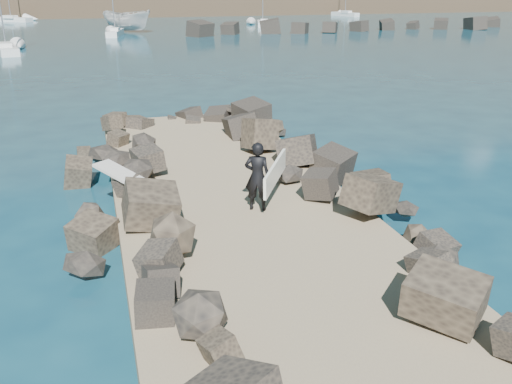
# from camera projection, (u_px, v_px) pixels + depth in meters

# --- Properties ---
(ground) EXTENTS (800.00, 800.00, 0.00)m
(ground) POSITION_uv_depth(u_px,v_px,m) (245.00, 235.00, 14.02)
(ground) COLOR #0F384C
(ground) RESTS_ON ground
(jetty) EXTENTS (6.00, 26.00, 0.60)m
(jetty) POSITION_uv_depth(u_px,v_px,m) (269.00, 261.00, 12.11)
(jetty) COLOR #8C7759
(jetty) RESTS_ON ground
(riprap_left) EXTENTS (2.60, 22.00, 1.00)m
(riprap_left) POSITION_uv_depth(u_px,v_px,m) (128.00, 259.00, 11.75)
(riprap_left) COLOR black
(riprap_left) RESTS_ON ground
(riprap_right) EXTENTS (2.60, 22.00, 1.00)m
(riprap_right) POSITION_uv_depth(u_px,v_px,m) (382.00, 228.00, 13.23)
(riprap_right) COLOR black
(riprap_right) RESTS_ON ground
(breakwater_secondary) EXTENTS (52.00, 4.00, 1.20)m
(breakwater_secondary) POSITION_uv_depth(u_px,v_px,m) (401.00, 25.00, 72.36)
(breakwater_secondary) COLOR black
(breakwater_secondary) RESTS_ON ground
(surfboard_resting) EXTENTS (1.85, 2.07, 0.07)m
(surfboard_resting) POSITION_uv_depth(u_px,v_px,m) (131.00, 183.00, 14.54)
(surfboard_resting) COLOR silver
(surfboard_resting) RESTS_ON riprap_left
(boat_imported) EXTENTS (6.87, 6.75, 2.70)m
(boat_imported) POSITION_uv_depth(u_px,v_px,m) (127.00, 21.00, 69.05)
(boat_imported) COLOR silver
(boat_imported) RESTS_ON ground
(surfer_with_board) EXTENTS (1.39, 1.85, 1.71)m
(surfer_with_board) POSITION_uv_depth(u_px,v_px,m) (260.00, 176.00, 13.76)
(surfer_with_board) COLOR black
(surfer_with_board) RESTS_ON jetty
(sailboat_d) EXTENTS (3.01, 6.50, 7.74)m
(sailboat_d) POSITION_uv_depth(u_px,v_px,m) (263.00, 23.00, 78.82)
(sailboat_d) COLOR white
(sailboat_d) RESTS_ON ground
(sailboat_f) EXTENTS (3.26, 5.92, 7.17)m
(sailboat_f) POSITION_uv_depth(u_px,v_px,m) (345.00, 14.00, 100.83)
(sailboat_f) COLOR white
(sailboat_f) RESTS_ON ground
(sailboat_a) EXTENTS (2.79, 6.72, 7.97)m
(sailboat_a) POSITION_uv_depth(u_px,v_px,m) (6.00, 49.00, 49.13)
(sailboat_a) COLOR white
(sailboat_a) RESTS_ON ground
(sailboat_e) EXTENTS (6.58, 5.67, 8.61)m
(sailboat_e) POSITION_uv_depth(u_px,v_px,m) (11.00, 19.00, 87.11)
(sailboat_e) COLOR white
(sailboat_e) RESTS_ON ground
(sailboat_b) EXTENTS (2.33, 5.76, 6.94)m
(sailboat_b) POSITION_uv_depth(u_px,v_px,m) (115.00, 33.00, 64.62)
(sailboat_b) COLOR white
(sailboat_b) RESTS_ON ground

